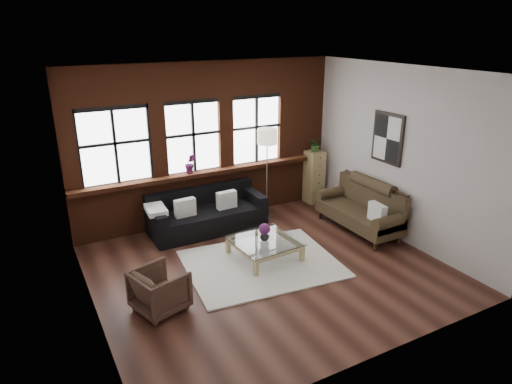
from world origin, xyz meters
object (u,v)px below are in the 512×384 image
armchair (160,290)px  floor_lamp (267,171)px  drawer_chest (314,177)px  vase (265,236)px  dark_sofa (207,211)px  vintage_settee (359,207)px  coffee_table (264,249)px

armchair → floor_lamp: (2.99, 2.19, 0.71)m
armchair → drawer_chest: bearing=-77.6°
armchair → drawer_chest: drawer_chest is taller
armchair → floor_lamp: size_ratio=0.34×
armchair → vase: (2.05, 0.63, 0.11)m
armchair → vase: armchair is taller
vase → floor_lamp: size_ratio=0.08×
dark_sofa → vintage_settee: (2.58, -1.45, 0.10)m
armchair → floor_lamp: bearing=-70.7°
armchair → coffee_table: 2.15m
coffee_table → drawer_chest: (2.32, 1.83, 0.43)m
dark_sofa → vintage_settee: vintage_settee is taller
dark_sofa → drawer_chest: drawer_chest is taller
vintage_settee → floor_lamp: bearing=130.2°
coffee_table → floor_lamp: 2.01m
armchair → drawer_chest: (4.37, 2.46, 0.28)m
drawer_chest → floor_lamp: 1.47m
vase → vintage_settee: bearing=2.8°
armchair → dark_sofa: bearing=-53.9°
vintage_settee → drawer_chest: (0.15, 1.73, 0.09)m
drawer_chest → floor_lamp: (-1.38, -0.26, 0.42)m
coffee_table → dark_sofa: bearing=104.9°
dark_sofa → floor_lamp: size_ratio=1.11×
vintage_settee → armchair: (-4.22, -0.73, -0.19)m
coffee_table → floor_lamp: (0.94, 1.57, 0.85)m
vintage_settee → floor_lamp: (-1.23, 1.46, 0.51)m
floor_lamp → vase: bearing=-120.8°
drawer_chest → vase: bearing=-141.7°
dark_sofa → drawer_chest: size_ratio=1.90×
dark_sofa → coffee_table: size_ratio=2.15×
vintage_settee → armchair: 4.29m
floor_lamp → coffee_table: bearing=-120.8°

